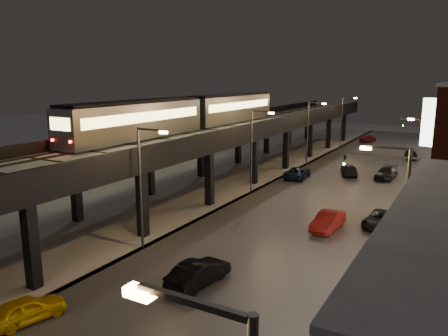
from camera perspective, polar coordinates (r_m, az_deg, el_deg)
The scene contains 28 objects.
road_surface at distance 48.54m, azimuth 14.38°, elevation -3.35°, with size 17.00×120.00×0.06m, color #46474D.
sidewalk_right at distance 47.06m, azimuth 26.21°, elevation -4.65°, with size 4.00×120.00×0.14m, color #9FA1A8.
under_viaduct_pavement at distance 53.52m, azimuth 0.34°, elevation -1.56°, with size 11.00×120.00×0.06m, color #9FA1A8.
elevated_viaduct at distance 49.80m, azimuth -1.44°, elevation 3.97°, with size 9.00×100.00×6.30m.
viaduct_trackbed at distance 49.81m, azimuth -1.38°, elevation 4.86°, with size 8.40×100.00×0.32m.
viaduct_parapet_streetside at distance 47.69m, azimuth 3.14°, elevation 5.10°, with size 0.30×100.00×1.10m, color black.
viaduct_parapet_far at distance 52.15m, azimuth -5.48°, elevation 5.64°, with size 0.30×100.00×1.10m, color black.
streetlight_left_1 at distance 31.57m, azimuth -10.52°, elevation -1.57°, with size 2.57×0.28×9.00m.
streetlight_right_1 at distance 24.61m, azimuth 21.91°, elevation -6.11°, with size 2.56×0.28×9.00m.
streetlight_left_2 at distance 46.49m, azimuth 3.91°, elevation 2.90°, with size 2.57×0.28×9.00m.
streetlight_right_2 at distance 42.07m, azimuth 25.43°, elevation 0.82°, with size 2.56×0.28×9.00m.
streetlight_left_3 at distance 63.04m, azimuth 11.11°, elevation 5.07°, with size 2.57×0.28×9.00m.
streetlight_right_3 at distance 59.85m, azimuth 26.86°, elevation 3.66°, with size 2.56×0.28×9.00m.
streetlight_left_4 at distance 80.21m, azimuth 15.29°, elevation 6.29°, with size 2.57×0.28×9.00m.
traffic_light_rig_a at distance 33.52m, azimuth 22.51°, elevation -2.81°, with size 6.10×0.34×7.00m.
traffic_light_rig_b at distance 62.96m, azimuth 26.16°, elevation 3.39°, with size 6.10×0.34×7.00m.
subway_train at distance 50.39m, azimuth -4.23°, elevation 7.24°, with size 3.03×37.05×3.62m.
car_taxi at distance 25.74m, azimuth -24.35°, elevation -16.56°, with size 1.57×3.90×1.33m, color #E2B20B.
car_near_white at distance 27.24m, azimuth -3.33°, elevation -13.60°, with size 1.62×4.64×1.53m, color black.
car_mid_silver at distance 55.00m, azimuth 9.59°, elevation -0.63°, with size 2.36×5.12×1.42m, color #111E3F.
car_mid_dark at distance 58.21m, azimuth 16.02°, elevation -0.27°, with size 1.91×4.70×1.36m, color black.
car_far_white at distance 88.81m, azimuth 18.26°, elevation 3.69°, with size 1.72×4.28×1.46m, color maroon.
car_onc_silver at distance 37.25m, azimuth 13.42°, elevation -6.80°, with size 1.58×4.53×1.49m, color maroon.
car_onc_dark at distance 39.19m, azimuth 19.72°, elevation -6.40°, with size 2.16×4.68×1.30m, color black.
car_onc_white at distance 57.39m, azimuth 20.42°, elevation -0.69°, with size 2.00×4.93×1.43m, color black.
car_onc_red at distance 72.31m, azimuth 23.28°, elevation 1.56°, with size 1.70×4.22×1.44m, color black.
sign_citgo at distance 24.02m, azimuth 26.87°, elevation 1.79°, with size 2.41×0.39×11.43m.
sign_carwash at distance 30.68m, azimuth 26.89°, elevation -3.37°, with size 1.41×0.35×7.31m.
Camera 1 is at (19.55, -10.35, 12.48)m, focal length 35.00 mm.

